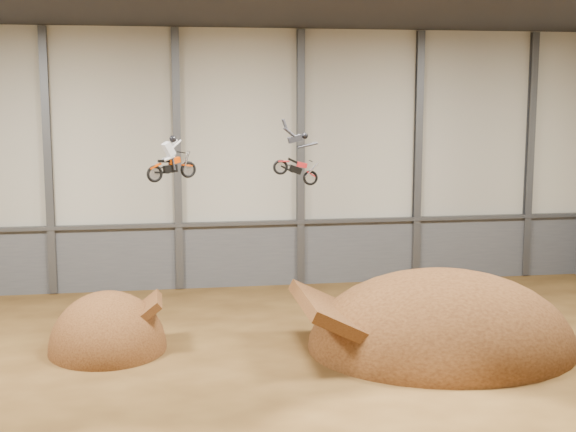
% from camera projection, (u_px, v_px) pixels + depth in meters
% --- Properties ---
extents(floor, '(40.00, 40.00, 0.00)m').
position_uv_depth(floor, '(282.00, 380.00, 29.79)').
color(floor, '#432B12').
rests_on(floor, ground).
extents(back_wall, '(40.00, 0.10, 14.00)m').
position_uv_depth(back_wall, '(239.00, 160.00, 43.38)').
color(back_wall, beige).
rests_on(back_wall, ground).
extents(lower_band_back, '(39.80, 0.18, 3.50)m').
position_uv_depth(lower_band_back, '(240.00, 255.00, 44.07)').
color(lower_band_back, '#515358').
rests_on(lower_band_back, ground).
extents(steel_rail, '(39.80, 0.35, 0.20)m').
position_uv_depth(steel_rail, '(240.00, 223.00, 43.65)').
color(steel_rail, '#47494F').
rests_on(steel_rail, lower_band_back).
extents(steel_column_1, '(0.40, 0.36, 13.90)m').
position_uv_depth(steel_column_1, '(48.00, 163.00, 41.60)').
color(steel_column_1, '#47494F').
rests_on(steel_column_1, ground).
extents(steel_column_2, '(0.40, 0.36, 13.90)m').
position_uv_depth(steel_column_2, '(177.00, 161.00, 42.65)').
color(steel_column_2, '#47494F').
rests_on(steel_column_2, ground).
extents(steel_column_3, '(0.40, 0.36, 13.90)m').
position_uv_depth(steel_column_3, '(301.00, 159.00, 43.71)').
color(steel_column_3, '#47494F').
rests_on(steel_column_3, ground).
extents(steel_column_4, '(0.40, 0.36, 13.90)m').
position_uv_depth(steel_column_4, '(418.00, 158.00, 44.77)').
color(steel_column_4, '#47494F').
rests_on(steel_column_4, ground).
extents(steel_column_5, '(0.40, 0.36, 13.90)m').
position_uv_depth(steel_column_5, '(530.00, 156.00, 45.83)').
color(steel_column_5, '#47494F').
rests_on(steel_column_5, ground).
extents(takeoff_ramp, '(4.85, 5.60, 4.85)m').
position_uv_depth(takeoff_ramp, '(108.00, 349.00, 33.36)').
color(takeoff_ramp, '#432410').
rests_on(takeoff_ramp, ground).
extents(landing_ramp, '(11.24, 9.95, 6.49)m').
position_uv_depth(landing_ramp, '(441.00, 347.00, 33.65)').
color(landing_ramp, '#432410').
rests_on(landing_ramp, ground).
extents(fmx_rider_a, '(2.40, 1.65, 2.07)m').
position_uv_depth(fmx_rider_a, '(172.00, 156.00, 32.10)').
color(fmx_rider_a, '#C73A00').
extents(fmx_rider_b, '(3.08, 0.74, 2.86)m').
position_uv_depth(fmx_rider_b, '(293.00, 153.00, 31.69)').
color(fmx_rider_b, red).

